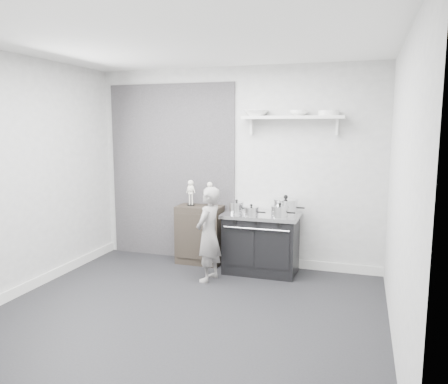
# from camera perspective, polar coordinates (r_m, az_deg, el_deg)

# --- Properties ---
(ground) EXTENTS (4.00, 4.00, 0.00)m
(ground) POSITION_cam_1_polar(r_m,az_deg,el_deg) (4.71, -4.99, -15.35)
(ground) COLOR black
(ground) RESTS_ON ground
(room_shell) EXTENTS (4.02, 3.62, 2.71)m
(room_shell) POSITION_cam_1_polar(r_m,az_deg,el_deg) (4.48, -5.58, 5.11)
(room_shell) COLOR #A2A29F
(room_shell) RESTS_ON ground
(wall_shelf) EXTENTS (1.30, 0.26, 0.24)m
(wall_shelf) POSITION_cam_1_polar(r_m,az_deg,el_deg) (5.71, 8.95, 9.50)
(wall_shelf) COLOR silver
(wall_shelf) RESTS_ON room_shell
(stove) EXTENTS (0.98, 0.61, 0.79)m
(stove) POSITION_cam_1_polar(r_m,az_deg,el_deg) (5.78, 4.86, -6.61)
(stove) COLOR black
(stove) RESTS_ON ground
(side_cabinet) EXTENTS (0.63, 0.36, 0.81)m
(side_cabinet) POSITION_cam_1_polar(r_m,az_deg,el_deg) (6.15, -3.16, -5.55)
(side_cabinet) COLOR black
(side_cabinet) RESTS_ON ground
(child) EXTENTS (0.35, 0.47, 1.18)m
(child) POSITION_cam_1_polar(r_m,az_deg,el_deg) (5.40, -2.02, -5.53)
(child) COLOR gray
(child) RESTS_ON ground
(pot_front_left) EXTENTS (0.28, 0.19, 0.18)m
(pot_front_left) POSITION_cam_1_polar(r_m,az_deg,el_deg) (5.68, 1.67, -2.04)
(pot_front_left) COLOR silver
(pot_front_left) RESTS_ON stove
(pot_back_right) EXTENTS (0.41, 0.32, 0.25)m
(pot_back_right) POSITION_cam_1_polar(r_m,az_deg,el_deg) (5.69, 8.05, -1.86)
(pot_back_right) COLOR silver
(pot_back_right) RESTS_ON stove
(pot_front_right) EXTENTS (0.30, 0.22, 0.18)m
(pot_front_right) POSITION_cam_1_polar(r_m,az_deg,el_deg) (5.46, 7.28, -2.53)
(pot_front_right) COLOR silver
(pot_front_right) RESTS_ON stove
(pot_front_center) EXTENTS (0.28, 0.19, 0.15)m
(pot_front_center) POSITION_cam_1_polar(r_m,az_deg,el_deg) (5.53, 3.60, -2.50)
(pot_front_center) COLOR silver
(pot_front_center) RESTS_ON stove
(skeleton_full) EXTENTS (0.12, 0.07, 0.41)m
(skeleton_full) POSITION_cam_1_polar(r_m,az_deg,el_deg) (6.08, -4.36, 0.15)
(skeleton_full) COLOR silver
(skeleton_full) RESTS_ON side_cabinet
(skeleton_torso) EXTENTS (0.11, 0.07, 0.39)m
(skeleton_torso) POSITION_cam_1_polar(r_m,az_deg,el_deg) (5.98, -1.87, -0.06)
(skeleton_torso) COLOR silver
(skeleton_torso) RESTS_ON side_cabinet
(bowl_large) EXTENTS (0.31, 0.31, 0.08)m
(bowl_large) POSITION_cam_1_polar(r_m,az_deg,el_deg) (5.80, 4.25, 10.26)
(bowl_large) COLOR white
(bowl_large) RESTS_ON wall_shelf
(bowl_small) EXTENTS (0.22, 0.22, 0.07)m
(bowl_small) POSITION_cam_1_polar(r_m,az_deg,el_deg) (5.69, 9.73, 10.15)
(bowl_small) COLOR white
(bowl_small) RESTS_ON wall_shelf
(plate_stack) EXTENTS (0.26, 0.26, 0.06)m
(plate_stack) POSITION_cam_1_polar(r_m,az_deg,el_deg) (5.65, 13.51, 10.00)
(plate_stack) COLOR white
(plate_stack) RESTS_ON wall_shelf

